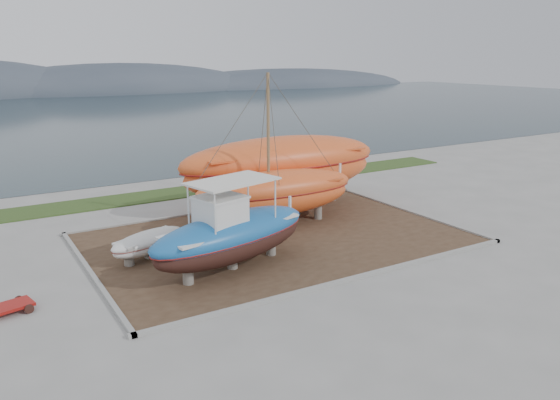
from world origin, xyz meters
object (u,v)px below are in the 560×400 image
blue_caique (232,225)px  orange_bare_hull (282,174)px  white_dinghy (149,245)px  orange_sailboat (276,152)px  red_trailer (11,309)px

blue_caique → orange_bare_hull: bearing=32.2°
orange_bare_hull → blue_caique: bearing=-131.6°
white_dinghy → orange_sailboat: size_ratio=0.43×
blue_caique → red_trailer: bearing=163.0°
blue_caique → white_dinghy: blue_caique is taller
blue_caique → white_dinghy: size_ratio=2.04×
blue_caique → orange_bare_hull: (6.85, 7.17, 0.15)m
white_dinghy → orange_sailboat: (7.44, 1.18, 3.45)m
orange_sailboat → orange_bare_hull: orange_sailboat is taller
blue_caique → orange_bare_hull: size_ratio=0.63×
white_dinghy → orange_bare_hull: size_ratio=0.31×
blue_caique → white_dinghy: bearing=116.6°
white_dinghy → red_trailer: (-5.99, -2.67, -0.50)m
white_dinghy → orange_sailboat: 8.28m
white_dinghy → orange_bare_hull: (9.53, 4.06, 1.50)m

